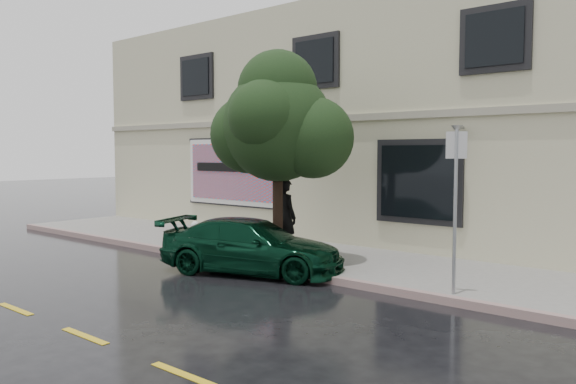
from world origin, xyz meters
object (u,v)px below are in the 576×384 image
Objects in this scene: pedestrian at (285,217)px; car at (252,246)px; street_tree at (278,127)px; fire_hydrant at (195,236)px.

car is at bearing 111.87° from pedestrian.
fire_hydrant is at bearing -170.85° from street_tree.
street_tree is at bearing 17.57° from fire_hydrant.
pedestrian reaches higher than fire_hydrant.
car is 1.61m from pedestrian.
street_tree reaches higher than car.
car is 2.18× the size of pedestrian.
fire_hydrant is (-2.48, -0.40, -2.75)m from street_tree.
fire_hydrant is (-2.30, -0.90, -0.58)m from pedestrian.
pedestrian is 2.53m from fire_hydrant.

